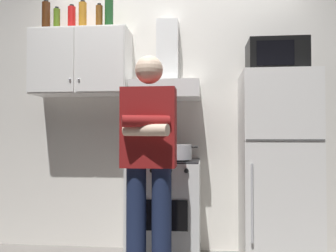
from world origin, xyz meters
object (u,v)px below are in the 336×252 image
(microwave, at_px, (276,57))
(upper_cabinet, at_px, (81,63))
(bottle_beer_brown, at_px, (99,17))
(bottle_liquor_amber, at_px, (83,16))
(person_standing, at_px, (149,160))
(cooking_pot, at_px, (179,152))
(bottle_rum_dark, at_px, (46,17))
(stove_oven, at_px, (165,210))
(range_hood, at_px, (167,78))
(bottle_olive_oil, at_px, (57,20))
(bottle_wine_green, at_px, (109,13))
(bottle_soda_red, at_px, (72,19))
(refrigerator, at_px, (277,168))

(microwave, bearing_deg, upper_cabinet, 176.52)
(bottle_beer_brown, bearing_deg, microwave, -3.01)
(microwave, distance_m, bottle_liquor_amber, 1.78)
(person_standing, height_order, bottle_beer_brown, bottle_beer_brown)
(cooking_pot, relative_size, bottle_rum_dark, 1.01)
(stove_oven, distance_m, bottle_liquor_amber, 1.91)
(range_hood, bearing_deg, bottle_liquor_amber, -177.54)
(bottle_olive_oil, xyz_separation_m, bottle_rum_dark, (-0.12, 0.04, 0.04))
(person_standing, height_order, cooking_pot, person_standing)
(bottle_wine_green, bearing_deg, person_standing, -55.82)
(microwave, bearing_deg, bottle_olive_oil, 177.67)
(bottle_olive_oil, height_order, bottle_rum_dark, bottle_rum_dark)
(upper_cabinet, xyz_separation_m, bottle_soda_red, (-0.11, 0.03, 0.42))
(upper_cabinet, height_order, microwave, upper_cabinet)
(bottle_liquor_amber, bearing_deg, bottle_soda_red, 152.87)
(refrigerator, bearing_deg, bottle_beer_brown, 176.33)
(bottle_wine_green, xyz_separation_m, bottle_rum_dark, (-0.62, 0.04, -0.00))
(person_standing, relative_size, bottle_beer_brown, 6.79)
(stove_oven, distance_m, microwave, 1.62)
(upper_cabinet, xyz_separation_m, cooking_pot, (0.93, -0.24, -0.81))
(stove_oven, bearing_deg, bottle_olive_oil, 174.48)
(stove_oven, relative_size, cooking_pot, 2.82)
(cooking_pot, height_order, bottle_beer_brown, bottle_beer_brown)
(microwave, relative_size, bottle_liquor_amber, 1.76)
(bottle_rum_dark, bearing_deg, person_standing, -34.14)
(range_hood, distance_m, bottle_olive_oil, 1.17)
(upper_cabinet, xyz_separation_m, person_standing, (0.75, -0.73, -0.85))
(person_standing, bearing_deg, bottle_beer_brown, 129.08)
(cooking_pot, distance_m, bottle_olive_oil, 1.70)
(upper_cabinet, distance_m, microwave, 1.75)
(person_standing, distance_m, bottle_soda_red, 1.72)
(upper_cabinet, bearing_deg, bottle_liquor_amber, -56.29)
(refrigerator, xyz_separation_m, bottle_olive_oil, (-1.98, 0.10, 1.36))
(bottle_soda_red, xyz_separation_m, bottle_wine_green, (0.38, -0.05, 0.03))
(cooking_pot, distance_m, bottle_liquor_amber, 1.55)
(person_standing, bearing_deg, bottle_rum_dark, 145.86)
(cooking_pot, height_order, bottle_liquor_amber, bottle_liquor_amber)
(bottle_olive_oil, relative_size, bottle_rum_dark, 0.73)
(bottle_liquor_amber, xyz_separation_m, bottle_olive_oil, (-0.25, 0.01, -0.02))
(bottle_soda_red, bearing_deg, refrigerator, -4.90)
(person_standing, distance_m, bottle_wine_green, 1.56)
(upper_cabinet, relative_size, bottle_rum_dark, 2.93)
(stove_oven, bearing_deg, microwave, 1.15)
(bottle_liquor_amber, distance_m, bottle_olive_oil, 0.25)
(microwave, bearing_deg, bottle_wine_green, 176.65)
(person_standing, relative_size, bottle_wine_green, 5.20)
(microwave, bearing_deg, bottle_beer_brown, 176.99)
(stove_oven, xyz_separation_m, bottle_beer_brown, (-0.62, 0.10, 1.73))
(microwave, xyz_separation_m, bottle_soda_red, (-1.86, 0.14, 0.43))
(stove_oven, height_order, refrigerator, refrigerator)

